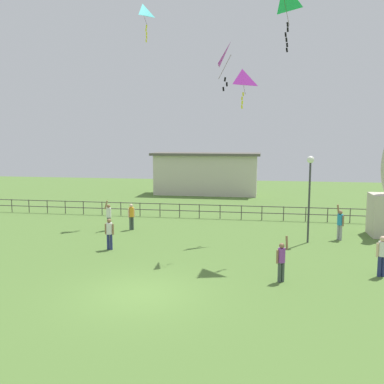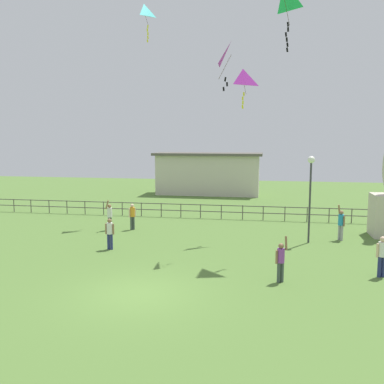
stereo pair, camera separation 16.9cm
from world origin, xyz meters
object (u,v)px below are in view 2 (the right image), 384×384
object	(u,v)px
kite_1	(231,56)
lamppost	(311,180)
kite_2	(144,14)
person_5	(341,223)
person_1	(382,254)
person_0	(110,232)
person_6	(132,215)
kite_0	(243,79)
person_2	(281,259)
person_4	(110,215)

from	to	relation	value
kite_1	lamppost	bearing A→B (deg)	27.38
kite_1	kite_2	bearing A→B (deg)	130.86
person_5	person_1	bearing A→B (deg)	-84.77
person_1	kite_1	size ratio (longest dim) A/B	0.74
person_0	person_1	bearing A→B (deg)	-9.55
person_1	lamppost	bearing A→B (deg)	114.19
person_6	person_5	bearing A→B (deg)	-2.56
kite_0	kite_1	distance (m)	3.11
person_1	person_2	bearing A→B (deg)	-161.61
kite_1	kite_2	xyz separation A→B (m)	(-6.17, 7.13, 4.13)
lamppost	person_6	bearing A→B (deg)	172.10
person_5	person_6	size ratio (longest dim) A/B	1.21
person_5	person_6	bearing A→B (deg)	177.44
person_6	kite_0	world-z (taller)	kite_0
person_2	lamppost	bearing A→B (deg)	75.60
person_2	person_4	xyz separation A→B (m)	(-9.55, 7.34, 0.03)
person_2	person_6	size ratio (longest dim) A/B	1.13
lamppost	person_1	world-z (taller)	lamppost
person_0	kite_0	xyz separation A→B (m)	(6.05, 4.01, 7.58)
kite_0	kite_1	bearing A→B (deg)	-97.15
person_2	person_4	world-z (taller)	person_4
person_0	kite_2	distance (m)	14.78
lamppost	kite_2	size ratio (longest dim) A/B	1.90
person_2	person_5	size ratio (longest dim) A/B	0.93
person_0	kite_0	distance (m)	10.50
person_1	kite_0	bearing A→B (deg)	134.00
kite_1	kite_2	distance (m)	10.30
lamppost	person_5	world-z (taller)	lamppost
person_0	kite_0	bearing A→B (deg)	33.56
kite_2	person_0	bearing A→B (deg)	-86.45
lamppost	person_4	world-z (taller)	lamppost
lamppost	kite_0	distance (m)	6.38
person_0	person_6	xyz separation A→B (m)	(-0.31, 4.39, 0.01)
kite_1	person_4	bearing A→B (deg)	157.04
person_5	person_0	bearing A→B (deg)	-161.09
person_2	person_5	bearing A→B (deg)	65.01
person_6	kite_2	distance (m)	12.88
person_4	person_1	bearing A→B (deg)	-24.27
person_2	person_5	distance (m)	7.89
person_4	person_5	xyz separation A→B (m)	(12.88, -0.18, 0.04)
person_1	person_6	distance (m)	13.73
person_2	kite_0	world-z (taller)	kite_0
person_1	kite_2	xyz separation A→B (m)	(-12.35, 10.12, 12.29)
person_2	person_4	distance (m)	12.04
person_2	kite_2	size ratio (longest dim) A/B	0.75
kite_0	kite_2	distance (m)	9.08
person_5	kite_2	size ratio (longest dim) A/B	0.80
person_6	lamppost	bearing A→B (deg)	-7.90
person_4	person_6	size ratio (longest dim) A/B	1.16
person_1	person_4	xyz separation A→B (m)	(-13.42, 6.05, -0.02)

